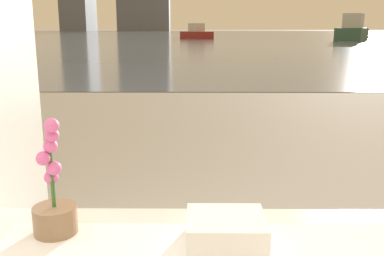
% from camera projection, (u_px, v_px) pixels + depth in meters
% --- Properties ---
extents(potted_orchid, '(0.13, 0.13, 0.36)m').
position_uv_depth(potted_orchid, '(54.00, 204.00, 1.28)').
color(potted_orchid, '#8C6B4C').
rests_on(potted_orchid, bathtub).
extents(towel_stack, '(0.23, 0.20, 0.08)m').
position_uv_depth(towel_stack, '(226.00, 230.00, 1.23)').
color(towel_stack, white).
rests_on(towel_stack, bathtub).
extents(harbor_water, '(180.00, 110.00, 0.01)m').
position_uv_depth(harbor_water, '(196.00, 35.00, 60.90)').
color(harbor_water, slate).
rests_on(harbor_water, ground_plane).
extents(harbor_boat_1, '(4.34, 5.99, 2.14)m').
position_uv_depth(harbor_boat_1, '(353.00, 31.00, 34.91)').
color(harbor_boat_1, '#335647').
rests_on(harbor_boat_1, harbor_water).
extents(harbor_boat_2, '(1.75, 3.96, 1.44)m').
position_uv_depth(harbor_boat_2, '(28.00, 30.00, 78.26)').
color(harbor_boat_2, maroon).
rests_on(harbor_boat_2, harbor_water).
extents(harbor_boat_3, '(3.15, 3.84, 1.41)m').
position_uv_depth(harbor_boat_3, '(196.00, 33.00, 39.69)').
color(harbor_boat_3, maroon).
rests_on(harbor_boat_3, harbor_water).
extents(harbor_boat_4, '(3.11, 3.81, 1.39)m').
position_uv_depth(harbor_boat_4, '(8.00, 34.00, 34.09)').
color(harbor_boat_4, '#2D2D33').
rests_on(harbor_boat_4, harbor_water).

